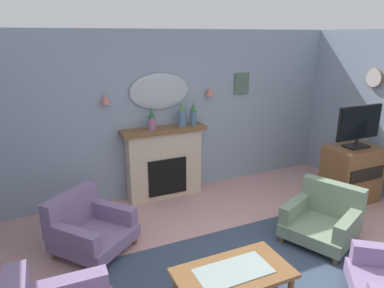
% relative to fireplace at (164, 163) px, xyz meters
% --- Properties ---
extents(wall_back, '(6.96, 0.10, 2.64)m').
position_rel_fireplace_xyz_m(wall_back, '(0.20, 0.22, 0.75)').
color(wall_back, '#8C9EB2').
rests_on(wall_back, ground).
extents(fireplace, '(1.36, 0.36, 1.16)m').
position_rel_fireplace_xyz_m(fireplace, '(0.00, 0.00, 0.00)').
color(fireplace, beige).
rests_on(fireplace, ground).
extents(mantel_vase_centre, '(0.12, 0.12, 0.34)m').
position_rel_fireplace_xyz_m(mantel_vase_centre, '(-0.20, -0.03, 0.75)').
color(mantel_vase_centre, '#9E6084').
rests_on(mantel_vase_centre, fireplace).
extents(mantel_vase_left, '(0.13, 0.13, 0.40)m').
position_rel_fireplace_xyz_m(mantel_vase_left, '(0.30, -0.03, 0.77)').
color(mantel_vase_left, '#4C7093').
rests_on(mantel_vase_left, fireplace).
extents(mantel_vase_right, '(0.10, 0.10, 0.37)m').
position_rel_fireplace_xyz_m(mantel_vase_right, '(0.50, -0.03, 0.78)').
color(mantel_vase_right, '#4C7093').
rests_on(mantel_vase_right, fireplace).
extents(wall_mirror, '(0.96, 0.06, 0.56)m').
position_rel_fireplace_xyz_m(wall_mirror, '(-0.00, 0.14, 1.14)').
color(wall_mirror, '#B2BCC6').
extents(wall_sconce_left, '(0.14, 0.14, 0.14)m').
position_rel_fireplace_xyz_m(wall_sconce_left, '(-0.85, 0.09, 1.09)').
color(wall_sconce_left, '#D17066').
extents(wall_sconce_right, '(0.14, 0.14, 0.14)m').
position_rel_fireplace_xyz_m(wall_sconce_right, '(0.85, 0.09, 1.09)').
color(wall_sconce_right, '#D17066').
extents(wall_clock, '(0.04, 0.31, 0.31)m').
position_rel_fireplace_xyz_m(wall_clock, '(3.14, -1.13, 1.33)').
color(wall_clock, silver).
extents(framed_picture, '(0.28, 0.03, 0.36)m').
position_rel_fireplace_xyz_m(framed_picture, '(1.50, 0.15, 1.18)').
color(framed_picture, '#4C6B56').
extents(coffee_table, '(1.10, 0.60, 0.45)m').
position_rel_fireplace_xyz_m(coffee_table, '(-0.29, -2.65, -0.19)').
color(coffee_table, brown).
rests_on(coffee_table, ground).
extents(armchair_in_corner, '(1.07, 1.06, 0.71)m').
position_rel_fireplace_xyz_m(armchair_in_corner, '(1.42, -2.06, -0.27)').
color(armchair_in_corner, gray).
rests_on(armchair_in_corner, ground).
extents(armchair_beside_couch, '(1.14, 1.14, 0.71)m').
position_rel_fireplace_xyz_m(armchair_beside_couch, '(-1.39, -1.04, -0.27)').
color(armchair_beside_couch, gray).
rests_on(armchair_beside_couch, ground).
extents(tv_cabinet, '(0.80, 0.57, 0.90)m').
position_rel_fireplace_xyz_m(tv_cabinet, '(2.63, -1.38, -0.12)').
color(tv_cabinet, brown).
rests_on(tv_cabinet, ground).
extents(tv_flatscreen, '(0.84, 0.24, 0.65)m').
position_rel_fireplace_xyz_m(tv_flatscreen, '(2.63, -1.40, 0.68)').
color(tv_flatscreen, black).
rests_on(tv_flatscreen, tv_cabinet).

